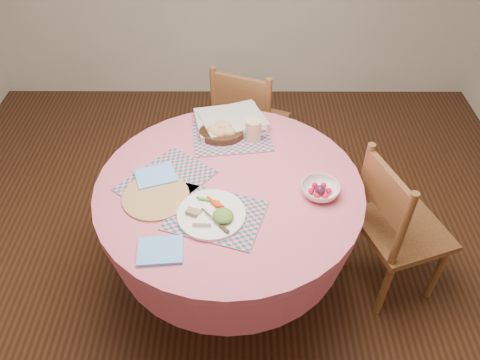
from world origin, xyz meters
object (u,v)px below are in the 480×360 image
object	(u,v)px
dining_table	(230,214)
bread_bowl	(222,131)
latte_mug	(254,130)
fruit_bowl	(320,190)
chair_right	(396,226)
dinner_plate	(213,214)
chair_back	(248,123)
wicker_trivet	(156,197)

from	to	relation	value
dining_table	bread_bowl	xyz separation A→B (m)	(-0.05, 0.36, 0.23)
bread_bowl	latte_mug	bearing A→B (deg)	-8.57
latte_mug	fruit_bowl	distance (m)	0.49
chair_right	dinner_plate	xyz separation A→B (m)	(-0.90, -0.20, 0.30)
chair_back	dinner_plate	world-z (taller)	chair_back
chair_right	chair_back	distance (m)	1.14
dining_table	fruit_bowl	distance (m)	0.47
dinner_plate	bread_bowl	bearing A→B (deg)	87.99
wicker_trivet	dining_table	bearing A→B (deg)	14.61
bread_bowl	dining_table	bearing A→B (deg)	-82.80
chair_back	latte_mug	size ratio (longest dim) A/B	7.69
dinner_plate	fruit_bowl	size ratio (longest dim) A/B	1.45
wicker_trivet	bread_bowl	world-z (taller)	bread_bowl
chair_back	bread_bowl	world-z (taller)	chair_back
dining_table	wicker_trivet	bearing A→B (deg)	-165.39
chair_right	latte_mug	bearing A→B (deg)	45.51
chair_right	wicker_trivet	world-z (taller)	chair_right
chair_back	dinner_plate	size ratio (longest dim) A/B	3.05
wicker_trivet	latte_mug	bearing A→B (deg)	43.49
dinner_plate	fruit_bowl	xyz separation A→B (m)	(0.47, 0.14, 0.01)
wicker_trivet	fruit_bowl	bearing A→B (deg)	1.79
latte_mug	fruit_bowl	world-z (taller)	latte_mug
chair_right	fruit_bowl	distance (m)	0.53
dining_table	chair_right	size ratio (longest dim) A/B	1.39
latte_mug	chair_back	bearing A→B (deg)	92.36
chair_right	dining_table	bearing A→B (deg)	70.84
wicker_trivet	bread_bowl	bearing A→B (deg)	57.92
latte_mug	fruit_bowl	xyz separation A→B (m)	(0.29, -0.40, -0.04)
wicker_trivet	chair_back	bearing A→B (deg)	66.10
latte_mug	dining_table	bearing A→B (deg)	-109.46
fruit_bowl	dinner_plate	bearing A→B (deg)	-163.45
chair_back	fruit_bowl	bearing A→B (deg)	130.27
fruit_bowl	dining_table	bearing A→B (deg)	171.38
dining_table	wicker_trivet	size ratio (longest dim) A/B	4.13
chair_back	fruit_bowl	xyz separation A→B (m)	(0.31, -0.93, 0.31)
dinner_plate	latte_mug	world-z (taller)	latte_mug
chair_back	wicker_trivet	world-z (taller)	chair_back
wicker_trivet	dinner_plate	xyz separation A→B (m)	(0.26, -0.12, 0.01)
dining_table	wicker_trivet	xyz separation A→B (m)	(-0.33, -0.08, 0.20)
chair_back	bread_bowl	bearing A→B (deg)	96.05
wicker_trivet	dinner_plate	bearing A→B (deg)	-24.39
chair_right	latte_mug	xyz separation A→B (m)	(-0.71, 0.34, 0.35)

